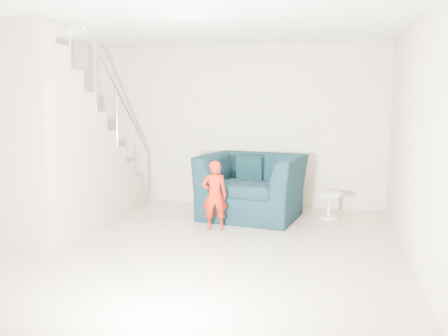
{
  "coord_description": "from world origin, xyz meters",
  "views": [
    {
      "loc": [
        1.63,
        -5.17,
        1.79
      ],
      "look_at": [
        0.15,
        1.2,
        0.85
      ],
      "focal_mm": 38.0,
      "sensor_mm": 36.0,
      "label": 1
    }
  ],
  "objects_px": {
    "armchair": "(252,186)",
    "toddler": "(215,195)",
    "side_table": "(329,201)",
    "staircase": "(60,162)"
  },
  "relations": [
    {
      "from": "staircase",
      "to": "armchair",
      "type": "bearing_deg",
      "value": 29.17
    },
    {
      "from": "toddler",
      "to": "side_table",
      "type": "relative_size",
      "value": 2.44
    },
    {
      "from": "staircase",
      "to": "toddler",
      "type": "bearing_deg",
      "value": 13.82
    },
    {
      "from": "armchair",
      "to": "toddler",
      "type": "relative_size",
      "value": 1.52
    },
    {
      "from": "toddler",
      "to": "staircase",
      "type": "distance_m",
      "value": 2.16
    },
    {
      "from": "toddler",
      "to": "staircase",
      "type": "bearing_deg",
      "value": -2.88
    },
    {
      "from": "side_table",
      "to": "armchair",
      "type": "bearing_deg",
      "value": -171.33
    },
    {
      "from": "toddler",
      "to": "armchair",
      "type": "bearing_deg",
      "value": -130.75
    },
    {
      "from": "armchair",
      "to": "side_table",
      "type": "relative_size",
      "value": 3.7
    },
    {
      "from": "armchair",
      "to": "toddler",
      "type": "distance_m",
      "value": 0.93
    }
  ]
}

